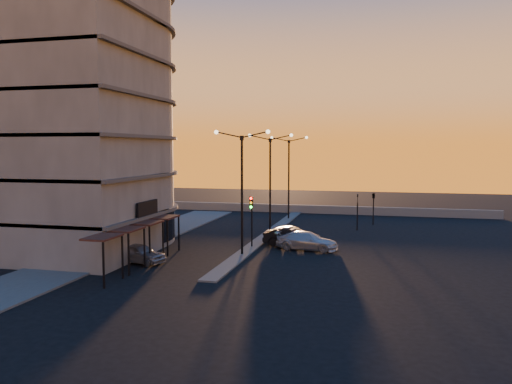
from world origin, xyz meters
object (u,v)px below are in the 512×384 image
(streetlamp_mid, at_px, (270,175))
(car_sedan, at_px, (292,237))
(traffic_light_main, at_px, (251,213))
(car_wagon, at_px, (307,241))
(car_hatchback, at_px, (138,253))

(streetlamp_mid, relative_size, car_sedan, 2.03)
(traffic_light_main, height_order, car_wagon, traffic_light_main)
(car_wagon, bearing_deg, car_hatchback, 131.28)
(streetlamp_mid, bearing_deg, car_sedan, -60.74)
(traffic_light_main, relative_size, car_wagon, 0.85)
(car_sedan, xyz_separation_m, car_wagon, (1.43, -1.23, -0.05))
(streetlamp_mid, xyz_separation_m, car_hatchback, (-6.50, -14.16, -4.89))
(traffic_light_main, distance_m, car_sedan, 4.08)
(car_wagon, bearing_deg, car_sedan, 56.39)
(car_sedan, distance_m, car_wagon, 1.89)
(car_sedan, bearing_deg, traffic_light_main, 122.66)
(streetlamp_mid, relative_size, car_wagon, 1.90)
(streetlamp_mid, relative_size, traffic_light_main, 2.24)
(traffic_light_main, relative_size, car_hatchback, 1.04)
(car_hatchback, height_order, car_sedan, car_sedan)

